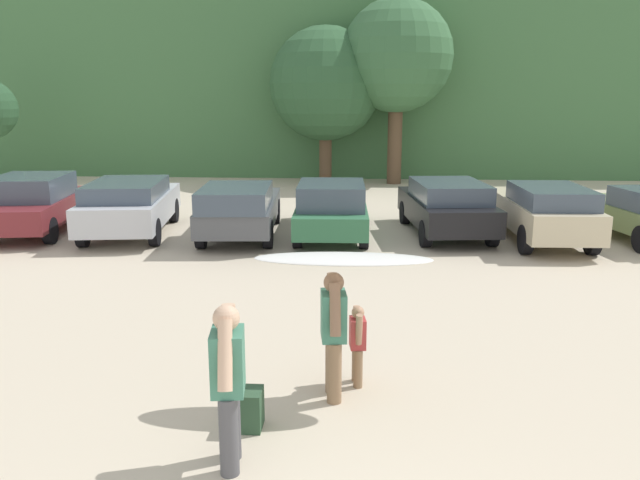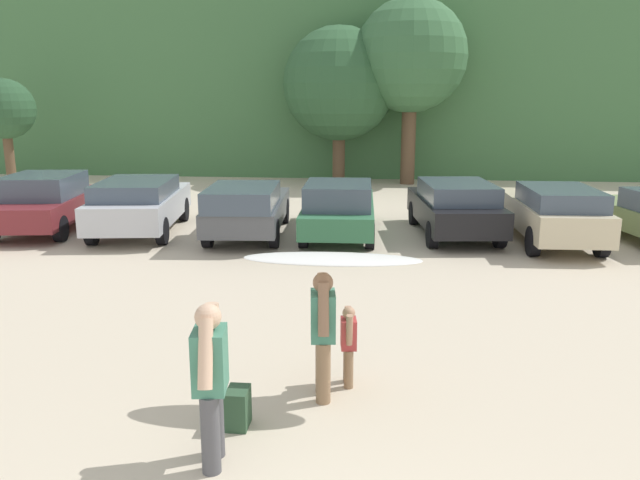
{
  "view_description": "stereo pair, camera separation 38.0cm",
  "coord_description": "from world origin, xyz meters",
  "px_view_note": "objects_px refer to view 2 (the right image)",
  "views": [
    {
      "loc": [
        0.19,
        -2.9,
        3.65
      ],
      "look_at": [
        -0.5,
        7.9,
        1.15
      ],
      "focal_mm": 35.45,
      "sensor_mm": 36.0,
      "label": 1
    },
    {
      "loc": [
        0.57,
        -2.87,
        3.65
      ],
      "look_at": [
        -0.5,
        7.9,
        1.15
      ],
      "focal_mm": 35.45,
      "sensor_mm": 36.0,
      "label": 2
    }
  ],
  "objects_px": {
    "parked_car_maroon": "(46,201)",
    "parked_car_black": "(455,206)",
    "parked_car_silver": "(140,203)",
    "surfboard_white": "(332,259)",
    "person_child": "(348,341)",
    "person_companion": "(210,376)",
    "person_adult": "(323,328)",
    "parked_car_champagne": "(552,212)",
    "parked_car_forest_green": "(339,208)",
    "backpack_dropped": "(238,408)",
    "parked_car_dark_gray": "(247,207)"
  },
  "relations": [
    {
      "from": "parked_car_maroon",
      "to": "parked_car_silver",
      "type": "relative_size",
      "value": 0.98
    },
    {
      "from": "parked_car_maroon",
      "to": "parked_car_dark_gray",
      "type": "bearing_deg",
      "value": -100.57
    },
    {
      "from": "parked_car_maroon",
      "to": "parked_car_forest_green",
      "type": "relative_size",
      "value": 0.97
    },
    {
      "from": "backpack_dropped",
      "to": "parked_car_dark_gray",
      "type": "bearing_deg",
      "value": 101.39
    },
    {
      "from": "parked_car_silver",
      "to": "person_child",
      "type": "distance_m",
      "value": 10.54
    },
    {
      "from": "parked_car_dark_gray",
      "to": "parked_car_forest_green",
      "type": "height_order",
      "value": "parked_car_forest_green"
    },
    {
      "from": "parked_car_champagne",
      "to": "surfboard_white",
      "type": "bearing_deg",
      "value": 149.97
    },
    {
      "from": "person_adult",
      "to": "parked_car_maroon",
      "type": "bearing_deg",
      "value": -53.88
    },
    {
      "from": "surfboard_white",
      "to": "parked_car_silver",
      "type": "bearing_deg",
      "value": -57.67
    },
    {
      "from": "parked_car_maroon",
      "to": "person_adult",
      "type": "relative_size",
      "value": 2.94
    },
    {
      "from": "parked_car_maroon",
      "to": "surfboard_white",
      "type": "distance_m",
      "value": 12.54
    },
    {
      "from": "parked_car_maroon",
      "to": "person_adult",
      "type": "xyz_separation_m",
      "value": [
        8.46,
        -9.05,
        0.09
      ]
    },
    {
      "from": "parked_car_maroon",
      "to": "parked_car_dark_gray",
      "type": "relative_size",
      "value": 0.98
    },
    {
      "from": "parked_car_silver",
      "to": "parked_car_black",
      "type": "height_order",
      "value": "parked_car_silver"
    },
    {
      "from": "parked_car_silver",
      "to": "person_companion",
      "type": "bearing_deg",
      "value": -163.08
    },
    {
      "from": "parked_car_silver",
      "to": "surfboard_white",
      "type": "bearing_deg",
      "value": -154.53
    },
    {
      "from": "parked_car_silver",
      "to": "person_companion",
      "type": "height_order",
      "value": "person_companion"
    },
    {
      "from": "parked_car_champagne",
      "to": "person_child",
      "type": "xyz_separation_m",
      "value": [
        -4.61,
        -8.43,
        -0.21
      ]
    },
    {
      "from": "person_adult",
      "to": "backpack_dropped",
      "type": "relative_size",
      "value": 3.55
    },
    {
      "from": "parked_car_black",
      "to": "backpack_dropped",
      "type": "distance_m",
      "value": 10.81
    },
    {
      "from": "person_companion",
      "to": "parked_car_maroon",
      "type": "bearing_deg",
      "value": -61.67
    },
    {
      "from": "person_adult",
      "to": "parked_car_dark_gray",
      "type": "bearing_deg",
      "value": -79.2
    },
    {
      "from": "parked_car_forest_green",
      "to": "parked_car_black",
      "type": "relative_size",
      "value": 1.07
    },
    {
      "from": "parked_car_champagne",
      "to": "backpack_dropped",
      "type": "distance_m",
      "value": 11.22
    },
    {
      "from": "parked_car_forest_green",
      "to": "person_companion",
      "type": "relative_size",
      "value": 2.84
    },
    {
      "from": "parked_car_black",
      "to": "surfboard_white",
      "type": "bearing_deg",
      "value": 159.12
    },
    {
      "from": "person_adult",
      "to": "person_companion",
      "type": "bearing_deg",
      "value": 51.12
    },
    {
      "from": "parked_car_silver",
      "to": "surfboard_white",
      "type": "relative_size",
      "value": 2.27
    },
    {
      "from": "parked_car_silver",
      "to": "parked_car_champagne",
      "type": "xyz_separation_m",
      "value": [
        10.68,
        -0.18,
        -0.01
      ]
    },
    {
      "from": "person_companion",
      "to": "backpack_dropped",
      "type": "height_order",
      "value": "person_companion"
    },
    {
      "from": "person_companion",
      "to": "person_child",
      "type": "bearing_deg",
      "value": -130.11
    },
    {
      "from": "parked_car_forest_green",
      "to": "surfboard_white",
      "type": "height_order",
      "value": "surfboard_white"
    },
    {
      "from": "person_adult",
      "to": "parked_car_silver",
      "type": "bearing_deg",
      "value": -64.17
    },
    {
      "from": "parked_car_champagne",
      "to": "person_adult",
      "type": "distance_m",
      "value": 10.07
    },
    {
      "from": "person_child",
      "to": "surfboard_white",
      "type": "relative_size",
      "value": 0.5
    },
    {
      "from": "parked_car_silver",
      "to": "parked_car_dark_gray",
      "type": "relative_size",
      "value": 1.0
    },
    {
      "from": "parked_car_forest_green",
      "to": "person_child",
      "type": "bearing_deg",
      "value": -176.88
    },
    {
      "from": "parked_car_silver",
      "to": "backpack_dropped",
      "type": "distance_m",
      "value": 10.96
    },
    {
      "from": "parked_car_black",
      "to": "person_adult",
      "type": "relative_size",
      "value": 2.82
    },
    {
      "from": "parked_car_maroon",
      "to": "parked_car_black",
      "type": "relative_size",
      "value": 1.05
    },
    {
      "from": "parked_car_forest_green",
      "to": "parked_car_maroon",
      "type": "bearing_deg",
      "value": 88.62
    },
    {
      "from": "person_adult",
      "to": "surfboard_white",
      "type": "distance_m",
      "value": 0.88
    },
    {
      "from": "parked_car_black",
      "to": "person_child",
      "type": "bearing_deg",
      "value": 159.52
    },
    {
      "from": "person_child",
      "to": "backpack_dropped",
      "type": "distance_m",
      "value": 1.7
    },
    {
      "from": "person_adult",
      "to": "person_child",
      "type": "height_order",
      "value": "person_adult"
    },
    {
      "from": "parked_car_maroon",
      "to": "backpack_dropped",
      "type": "xyz_separation_m",
      "value": [
        7.58,
        -9.85,
        -0.58
      ]
    },
    {
      "from": "parked_car_dark_gray",
      "to": "person_child",
      "type": "xyz_separation_m",
      "value": [
        3.1,
        -8.4,
        -0.19
      ]
    },
    {
      "from": "surfboard_white",
      "to": "person_child",
      "type": "bearing_deg",
      "value": -113.83
    },
    {
      "from": "parked_car_maroon",
      "to": "parked_car_champagne",
      "type": "xyz_separation_m",
      "value": [
        13.36,
        -0.25,
        -0.0
      ]
    },
    {
      "from": "parked_car_maroon",
      "to": "parked_car_forest_green",
      "type": "distance_m",
      "value": 8.02
    }
  ]
}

